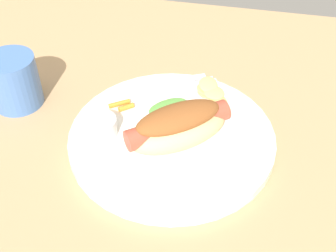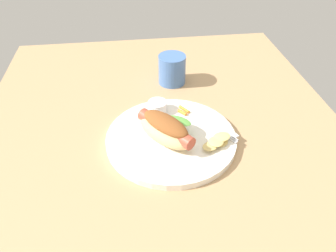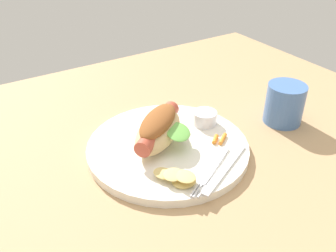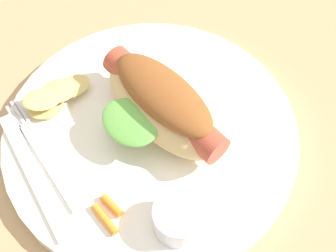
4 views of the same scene
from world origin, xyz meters
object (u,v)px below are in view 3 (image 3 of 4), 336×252
Objects in this scene: sauce_ramekin at (205,118)px; hot_dog at (158,128)px; plate at (168,147)px; chips_pile at (178,178)px; knife at (225,169)px; drinking_cup at (285,104)px; fork at (212,170)px; carrot_garnish at (219,139)px.

hot_dog is at bearing -176.84° from sauce_ramekin.
chips_pile reaches higher than plate.
hot_dog reaches higher than knife.
plate is 10.46cm from sauce_ramekin.
hot_dog reaches higher than plate.
knife is 23.33cm from drinking_cup.
sauce_ramekin is 0.36× the size of fork.
fork is at bearing -164.61° from drinking_cup.
sauce_ramekin is 17.11cm from drinking_cup.
hot_dog is at bearing 149.64° from carrot_garnish.
sauce_ramekin reaches higher than fork.
fork is at bearing -122.41° from sauce_ramekin.
chips_pile is 0.90× the size of drinking_cup.
sauce_ramekin is 14.75cm from knife.
hot_dog is 1.19× the size of fork.
drinking_cup is (27.16, -5.31, -0.48)cm from hot_dog.
plate is at bearing 90.24° from hot_dog.
chips_pile is (-3.14, -11.30, -2.18)cm from hot_dog.
sauce_ramekin is 0.63× the size of chips_pile.
fork is 3.25× the size of carrot_garnish.
drinking_cup reaches higher than chips_pile.
drinking_cup is at bearing 165.43° from fork.
hot_dog is at bearing 128.21° from plate.
knife reaches higher than plate.
drinking_cup is (23.95, 6.59, 2.40)cm from fork.
plate is 3.56× the size of drinking_cup.
knife is 8.45cm from carrot_garnish.
hot_dog is 1.87× the size of drinking_cup.
chips_pile reaches higher than knife.
knife is (-5.95, -13.44, -1.17)cm from sauce_ramekin.
hot_dog is at bearing 168.94° from drinking_cup.
fork and knife have the same top height.
knife is at bearing -161.10° from drinking_cup.
chips_pile is 14.11cm from carrot_garnish.
hot_dog is 11.69cm from carrot_garnish.
knife is (4.09, -11.40, 0.98)cm from plate.
plate is at bearing 171.52° from drinking_cup.
drinking_cup is at bearing -8.48° from plate.
drinking_cup reaches higher than sauce_ramekin.
fork is 1.57× the size of drinking_cup.
carrot_garnish is at bearing 111.67° from hot_dog.
chips_pile is 1.85× the size of carrot_garnish.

